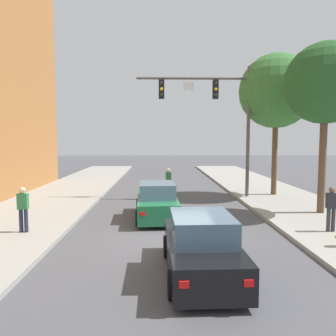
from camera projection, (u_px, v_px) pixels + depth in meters
The scene contains 9 objects.
ground_plane at pixel (175, 239), 11.58m from camera, with size 120.00×120.00×0.00m, color #4C4C51.
traffic_signal_mast at pixel (217, 107), 19.03m from camera, with size 6.54×0.38×7.50m.
car_lead_green at pixel (157, 202), 14.63m from camera, with size 2.01×4.32×1.60m.
car_following_black at pixel (201, 247), 8.52m from camera, with size 1.91×4.27×1.60m.
pedestrian_sidewalk_left_walker at pixel (23, 207), 11.89m from camera, with size 0.36×0.22×1.64m.
pedestrian_crossing_road at pixel (168, 180), 21.23m from camera, with size 0.36×0.22×1.64m.
pedestrian_sidewalk_right_walker at pixel (331, 207), 11.98m from camera, with size 0.36×0.22×1.64m.
street_tree_nearest at pixel (325, 84), 14.68m from camera, with size 3.60×3.60×7.63m.
street_tree_second at pixel (276, 91), 19.66m from camera, with size 4.39×4.39×8.40m.
Camera 1 is at (-0.54, -11.31, 3.49)m, focal length 35.45 mm.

